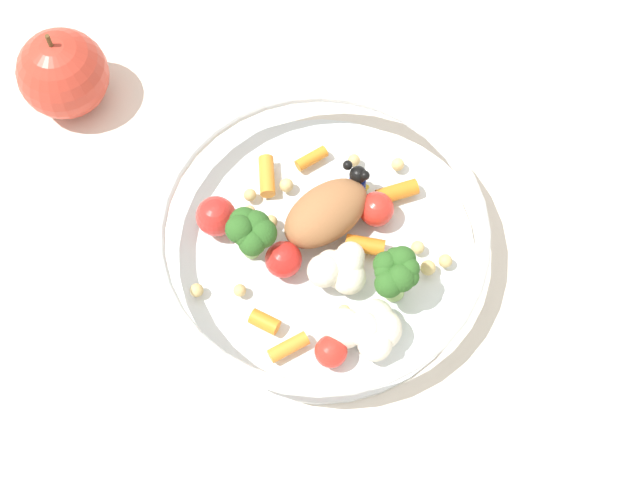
% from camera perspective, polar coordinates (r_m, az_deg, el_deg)
% --- Properties ---
extents(ground_plane, '(2.40, 2.40, 0.00)m').
position_cam_1_polar(ground_plane, '(0.74, -0.03, 0.91)').
color(ground_plane, silver).
extents(food_container, '(0.26, 0.26, 0.06)m').
position_cam_1_polar(food_container, '(0.70, 0.18, -0.32)').
color(food_container, white).
rests_on(food_container, ground_plane).
extents(loose_apple, '(0.07, 0.07, 0.09)m').
position_cam_1_polar(loose_apple, '(0.80, -15.54, 9.84)').
color(loose_apple, '#BC3828').
rests_on(loose_apple, ground_plane).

